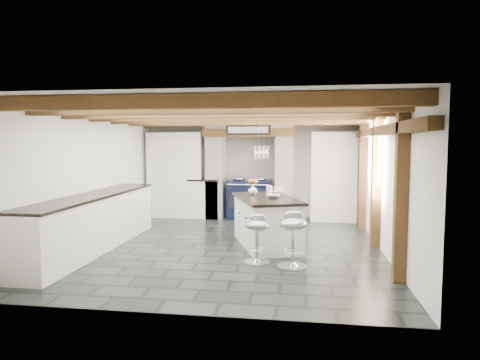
# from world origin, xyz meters

# --- Properties ---
(ground) EXTENTS (6.00, 6.00, 0.00)m
(ground) POSITION_xyz_m (0.00, 0.00, 0.00)
(ground) COLOR black
(ground) RESTS_ON ground
(room_shell) EXTENTS (6.00, 6.03, 6.00)m
(room_shell) POSITION_xyz_m (-0.61, 1.42, 1.07)
(room_shell) COLOR white
(room_shell) RESTS_ON ground
(range_cooker) EXTENTS (1.00, 0.63, 0.99)m
(range_cooker) POSITION_xyz_m (0.00, 2.68, 0.47)
(range_cooker) COLOR black
(range_cooker) RESTS_ON ground
(kitchen_island) EXTENTS (1.40, 1.89, 1.12)m
(kitchen_island) POSITION_xyz_m (0.60, 0.09, 0.43)
(kitchen_island) COLOR white
(kitchen_island) RESTS_ON ground
(bar_stool_near) EXTENTS (0.43, 0.43, 0.80)m
(bar_stool_near) POSITION_xyz_m (1.08, -1.16, 0.50)
(bar_stool_near) COLOR silver
(bar_stool_near) RESTS_ON ground
(bar_stool_far) EXTENTS (0.43, 0.43, 0.72)m
(bar_stool_far) POSITION_xyz_m (0.55, -1.01, 0.45)
(bar_stool_far) COLOR silver
(bar_stool_far) RESTS_ON ground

